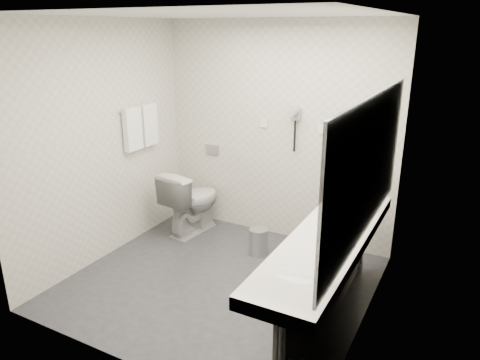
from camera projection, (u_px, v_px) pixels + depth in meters
The scene contains 30 objects.
floor at pixel (220, 282), 4.46m from camera, with size 2.80×2.80×0.00m, color #292A2F.
ceiling at pixel (215, 14), 3.66m from camera, with size 2.80×2.80×0.00m, color silver.
wall_back at pixel (276, 133), 5.14m from camera, with size 2.80×2.80×0.00m, color beige.
wall_front at pixel (117, 210), 2.97m from camera, with size 2.80×2.80×0.00m, color beige.
wall_left at pixel (102, 143), 4.68m from camera, with size 2.60×2.60×0.00m, color beige.
wall_right at pixel (375, 186), 3.43m from camera, with size 2.60×2.60×0.00m, color beige.
vanity_counter at pixel (328, 241), 3.53m from camera, with size 0.55×2.20×0.10m, color silver.
vanity_panel at pixel (328, 289), 3.66m from camera, with size 0.03×2.15×0.75m, color gray.
vanity_post_far at pixel (362, 240), 4.51m from camera, with size 0.06×0.06×0.75m, color silver.
mirror at pixel (369, 167), 3.21m from camera, with size 0.02×2.20×1.05m, color #B2BCC6.
basin_near at pixel (298, 276), 2.98m from camera, with size 0.40×0.31×0.05m, color silver.
basin_far at pixel (350, 209), 4.06m from camera, with size 0.40×0.31×0.05m, color silver.
faucet_near at pixel (328, 271), 2.86m from camera, with size 0.04×0.04×0.15m, color silver.
faucet_far at pixel (373, 204), 3.95m from camera, with size 0.04×0.04×0.15m, color silver.
soap_bottle_a at pixel (333, 223), 3.63m from camera, with size 0.04×0.04×0.10m, color silver.
soap_bottle_b at pixel (348, 224), 3.60m from camera, with size 0.08×0.08×0.10m, color silver.
glass_left at pixel (347, 222), 3.63m from camera, with size 0.06×0.06×0.11m, color silver.
glass_right at pixel (354, 218), 3.69m from camera, with size 0.06×0.06×0.11m, color silver.
toilet at pixel (192, 201), 5.45m from camera, with size 0.45×0.79×0.80m, color silver.
flush_plate at pixel (212, 150), 5.61m from camera, with size 0.18×0.02×0.12m, color #B2B5BA.
pedal_bin at pixel (258, 242), 4.97m from camera, with size 0.20×0.20×0.29m, color #B2B5BA.
bin_lid at pixel (259, 230), 4.92m from camera, with size 0.20×0.20×0.01m, color #B2B5BA.
towel_rail at pixel (139, 107), 5.02m from camera, with size 0.02×0.02×0.62m, color silver.
towel_near at pixel (133, 129), 4.97m from camera, with size 0.07×0.24×0.48m, color white.
towel_far at pixel (149, 125), 5.21m from camera, with size 0.07×0.24×0.48m, color white.
dryer_cradle at pixel (296, 114), 4.93m from camera, with size 0.10×0.04×0.14m, color gray.
dryer_barrel at pixel (294, 112), 4.86m from camera, with size 0.08×0.08×0.14m, color gray.
dryer_cord at pixel (295, 136), 4.99m from camera, with size 0.02×0.02×0.35m, color black.
switch_plate_a at pixel (264, 123), 5.17m from camera, with size 0.09×0.02×0.09m, color silver.
switch_plate_b at pixel (322, 130), 4.86m from camera, with size 0.09×0.02×0.09m, color silver.
Camera 1 is at (2.02, -3.34, 2.40)m, focal length 33.61 mm.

